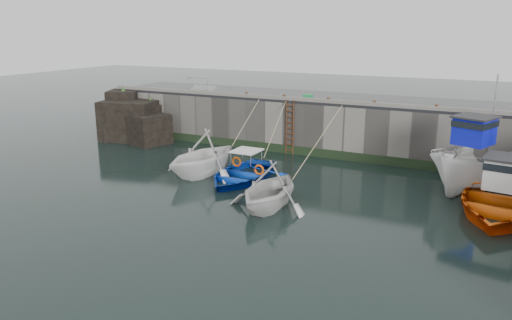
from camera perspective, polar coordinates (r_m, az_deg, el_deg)
The scene contains 22 objects.
ground at distance 20.27m, azimuth -1.88°, elevation -6.13°, with size 120.00×120.00×0.00m, color black.
quay_back at distance 31.03m, azimuth 9.12°, elevation 4.04°, with size 30.00×5.00×3.00m, color slate.
road_back at distance 30.77m, azimuth 9.25°, elevation 6.93°, with size 30.00×5.00×0.16m, color black.
kerb_back at distance 28.53m, azimuth 7.83°, elevation 6.73°, with size 30.00×0.30×0.20m, color slate.
algae_back at distance 28.94m, azimuth 7.50°, elevation 0.77°, with size 30.00×0.08×0.50m, color black.
rock_outcrop at distance 34.34m, azimuth -13.79°, elevation 4.45°, with size 5.85×4.24×3.41m.
ladder at distance 29.29m, azimuth 3.86°, elevation 3.73°, with size 0.51×0.08×3.20m.
boat_near_white at distance 25.69m, azimuth -6.02°, elevation -1.59°, with size 4.26×4.94×2.60m, color white.
boat_near_white_rope at distance 29.18m, azimuth -1.61°, elevation 0.51°, with size 0.04×4.28×3.10m, color tan, non-canonical shape.
boat_near_blue at distance 24.67m, azimuth -1.62°, elevation -2.22°, with size 3.68×5.15×1.07m, color #0B39B2.
boat_near_blue_rope at distance 28.27m, azimuth 2.35°, elevation 0.03°, with size 0.04×4.24×3.10m, color tan, non-canonical shape.
boat_near_blacktrim at distance 20.96m, azimuth 1.52°, elevation -5.39°, with size 3.69×4.28×2.25m, color silver.
boat_near_blacktrim_rope at distance 25.93m, azimuth 6.80°, elevation -1.46°, with size 0.04×6.81×3.10m, color tan, non-canonical shape.
boat_far_white at distance 25.11m, azimuth 23.79°, elevation -0.66°, with size 4.74×7.07×5.56m.
boat_far_orange at distance 22.76m, azimuth 26.43°, elevation -4.08°, with size 6.00×7.78×4.49m.
fish_crate at distance 29.72m, azimuth 5.96°, elevation 7.19°, with size 0.55×0.37×0.28m, color #198A3D.
railing at distance 33.28m, azimuth -6.07°, elevation 8.13°, with size 1.60×1.05×1.00m.
bollard_a at distance 30.56m, azimuth -1.08°, elevation 7.49°, with size 0.18×0.18×0.28m, color #3F1E0F.
bollard_b at distance 29.50m, azimuth 3.27°, elevation 7.19°, with size 0.18×0.18×0.28m, color #3F1E0F.
bollard_c at distance 28.56m, azimuth 8.28°, elevation 6.80°, with size 0.18×0.18×0.28m, color #3F1E0F.
bollard_d at distance 27.87m, azimuth 13.39°, elevation 6.35°, with size 0.18×0.18×0.28m, color #3F1E0F.
bollard_e at distance 27.33m, azimuth 19.94°, elevation 5.69°, with size 0.18×0.18×0.28m, color #3F1E0F.
Camera 1 is at (9.01, -16.62, 7.31)m, focal length 35.00 mm.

